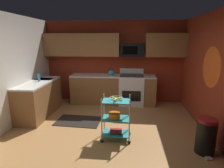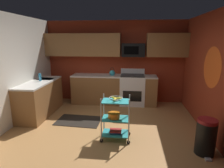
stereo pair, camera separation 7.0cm
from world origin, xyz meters
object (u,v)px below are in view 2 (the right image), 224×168
Objects in this scene: oven_range at (132,89)px; microwave at (133,50)px; kettle at (112,73)px; trash_can at (206,137)px; rolling_cart at (116,118)px; mixing_bowl_large at (114,115)px; dish_soap_bottle at (40,77)px; book_stack at (116,131)px; fruit_bowl at (116,98)px.

oven_range is 1.57× the size of microwave.
kettle reaches higher than trash_can.
oven_range is at bearing 81.81° from rolling_cart.
rolling_cart is at bearing 0.00° from mixing_bowl_large.
trash_can reaches higher than mixing_bowl_large.
oven_range is at bearing 22.94° from dish_soap_bottle.
oven_range is at bearing 81.81° from book_stack.
oven_range is at bearing 117.02° from trash_can.
trash_can is (1.32, -2.69, -1.37)m from microwave.
microwave is 3.50× the size of dish_soap_bottle.
microwave is 2.57× the size of fruit_bowl.
fruit_bowl is 1.12× the size of book_stack.
kettle is at bearing 127.17° from trash_can.
fruit_bowl is at bearing -98.19° from oven_range.
dish_soap_bottle is 4.16m from trash_can.
mixing_bowl_large is (-0.36, -2.35, -1.18)m from microwave.
oven_range is 5.50× the size of dish_soap_bottle.
microwave is 2.78× the size of mixing_bowl_large.
mixing_bowl_large is at bearing 180.00° from rolling_cart.
microwave is 3.29m from trash_can.
dish_soap_bottle is at bearing 158.05° from trash_can.
kettle is at bearing -170.35° from microwave.
mixing_bowl_large is (-0.36, -2.24, 0.04)m from oven_range.
microwave is at bearing 82.19° from rolling_cart.
trash_can is (1.32, -2.58, -0.15)m from oven_range.
dish_soap_bottle reaches higher than rolling_cart.
mixing_bowl_large is at bearing -180.00° from fruit_bowl.
microwave is at bearing 9.65° from kettle.
rolling_cart is (-0.32, -2.35, -1.25)m from microwave.
dish_soap_bottle is (-2.16, 1.19, 0.57)m from rolling_cart.
fruit_bowl reaches higher than mixing_bowl_large.
kettle is at bearing 97.17° from mixing_bowl_large.
rolling_cart is 3.63× the size of mixing_bowl_large.
kettle is (-0.32, 2.24, 0.83)m from book_stack.
mixing_bowl_large is 0.38× the size of trash_can.
trash_can reaches higher than book_stack.
trash_can is at bearing -62.98° from oven_range.
dish_soap_bottle is at bearing -150.43° from kettle.
trash_can is at bearing -11.81° from rolling_cart.
kettle is 2.12m from dish_soap_bottle.
microwave reaches higher than kettle.
kettle is (-0.32, 2.24, 0.54)m from rolling_cart.
microwave is 2.82m from book_stack.
fruit_bowl is at bearing 90.00° from rolling_cart.
kettle reaches higher than dish_soap_bottle.
oven_range reaches higher than book_stack.
dish_soap_bottle is (-2.16, 1.19, 0.86)m from book_stack.
book_stack is 2.41m from kettle.
book_stack is at bearing 0.00° from fruit_bowl.
trash_can is at bearing -63.88° from microwave.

